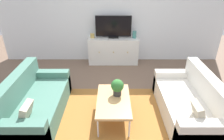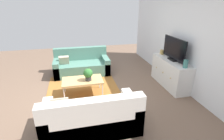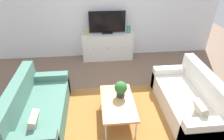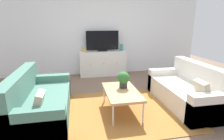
{
  "view_description": "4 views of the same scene",
  "coord_description": "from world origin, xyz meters",
  "px_view_note": "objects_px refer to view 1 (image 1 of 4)",
  "views": [
    {
      "loc": [
        -0.0,
        -2.9,
        2.4
      ],
      "look_at": [
        0.0,
        0.6,
        0.6
      ],
      "focal_mm": 30.59,
      "sensor_mm": 36.0,
      "label": 1
    },
    {
      "loc": [
        4.03,
        -0.33,
        2.26
      ],
      "look_at": [
        0.0,
        0.6,
        0.6
      ],
      "focal_mm": 27.75,
      "sensor_mm": 36.0,
      "label": 2
    },
    {
      "loc": [
        -0.33,
        -2.73,
        2.67
      ],
      "look_at": [
        0.0,
        0.6,
        0.6
      ],
      "focal_mm": 30.62,
      "sensor_mm": 36.0,
      "label": 3
    },
    {
      "loc": [
        -0.73,
        -3.11,
        1.62
      ],
      "look_at": [
        0.0,
        0.6,
        0.6
      ],
      "focal_mm": 28.69,
      "sensor_mm": 36.0,
      "label": 4
    }
  ],
  "objects_px": {
    "tv_console": "(113,51)",
    "mantel_clock": "(92,36)",
    "flat_screen_tv": "(113,27)",
    "coffee_table": "(114,101)",
    "glass_vase": "(134,35)",
    "couch_right_side": "(191,104)",
    "potted_plant": "(117,87)",
    "couch_left_side": "(33,104)"
  },
  "relations": [
    {
      "from": "couch_left_side",
      "to": "tv_console",
      "type": "relative_size",
      "value": 1.23
    },
    {
      "from": "potted_plant",
      "to": "flat_screen_tv",
      "type": "bearing_deg",
      "value": 91.4
    },
    {
      "from": "flat_screen_tv",
      "to": "coffee_table",
      "type": "bearing_deg",
      "value": -90.3
    },
    {
      "from": "couch_left_side",
      "to": "coffee_table",
      "type": "xyz_separation_m",
      "value": [
        1.46,
        -0.06,
        0.11
      ]
    },
    {
      "from": "coffee_table",
      "to": "mantel_clock",
      "type": "relative_size",
      "value": 7.72
    },
    {
      "from": "potted_plant",
      "to": "flat_screen_tv",
      "type": "distance_m",
      "value": 2.36
    },
    {
      "from": "potted_plant",
      "to": "couch_right_side",
      "type": "bearing_deg",
      "value": -3.41
    },
    {
      "from": "tv_console",
      "to": "couch_right_side",
      "type": "bearing_deg",
      "value": -59.48
    },
    {
      "from": "coffee_table",
      "to": "flat_screen_tv",
      "type": "xyz_separation_m",
      "value": [
        0.01,
        2.46,
        0.68
      ]
    },
    {
      "from": "tv_console",
      "to": "mantel_clock",
      "type": "distance_m",
      "value": 0.73
    },
    {
      "from": "couch_left_side",
      "to": "tv_console",
      "type": "distance_m",
      "value": 2.8
    },
    {
      "from": "tv_console",
      "to": "coffee_table",
      "type": "bearing_deg",
      "value": -90.3
    },
    {
      "from": "couch_left_side",
      "to": "couch_right_side",
      "type": "bearing_deg",
      "value": 0.0
    },
    {
      "from": "flat_screen_tv",
      "to": "glass_vase",
      "type": "height_order",
      "value": "flat_screen_tv"
    },
    {
      "from": "potted_plant",
      "to": "mantel_clock",
      "type": "xyz_separation_m",
      "value": [
        -0.64,
        2.29,
        0.23
      ]
    },
    {
      "from": "couch_left_side",
      "to": "tv_console",
      "type": "bearing_deg",
      "value": 58.13
    },
    {
      "from": "tv_console",
      "to": "glass_vase",
      "type": "bearing_deg",
      "value": 0.0
    },
    {
      "from": "couch_right_side",
      "to": "tv_console",
      "type": "xyz_separation_m",
      "value": [
        -1.4,
        2.37,
        0.11
      ]
    },
    {
      "from": "glass_vase",
      "to": "mantel_clock",
      "type": "xyz_separation_m",
      "value": [
        -1.17,
        0.0,
        -0.03
      ]
    },
    {
      "from": "couch_right_side",
      "to": "glass_vase",
      "type": "relative_size",
      "value": 8.9
    },
    {
      "from": "couch_right_side",
      "to": "potted_plant",
      "type": "relative_size",
      "value": 5.59
    },
    {
      "from": "flat_screen_tv",
      "to": "glass_vase",
      "type": "relative_size",
      "value": 5.04
    },
    {
      "from": "tv_console",
      "to": "glass_vase",
      "type": "relative_size",
      "value": 7.22
    },
    {
      "from": "flat_screen_tv",
      "to": "glass_vase",
      "type": "distance_m",
      "value": 0.62
    },
    {
      "from": "couch_right_side",
      "to": "coffee_table",
      "type": "height_order",
      "value": "couch_right_side"
    },
    {
      "from": "couch_right_side",
      "to": "glass_vase",
      "type": "distance_m",
      "value": 2.58
    },
    {
      "from": "couch_right_side",
      "to": "glass_vase",
      "type": "xyz_separation_m",
      "value": [
        -0.81,
        2.37,
        0.58
      ]
    },
    {
      "from": "flat_screen_tv",
      "to": "mantel_clock",
      "type": "xyz_separation_m",
      "value": [
        -0.59,
        -0.02,
        -0.24
      ]
    },
    {
      "from": "glass_vase",
      "to": "potted_plant",
      "type": "bearing_deg",
      "value": -102.99
    },
    {
      "from": "flat_screen_tv",
      "to": "mantel_clock",
      "type": "height_order",
      "value": "flat_screen_tv"
    },
    {
      "from": "tv_console",
      "to": "flat_screen_tv",
      "type": "xyz_separation_m",
      "value": [
        0.0,
        0.02,
        0.68
      ]
    },
    {
      "from": "potted_plant",
      "to": "flat_screen_tv",
      "type": "height_order",
      "value": "flat_screen_tv"
    },
    {
      "from": "coffee_table",
      "to": "mantel_clock",
      "type": "bearing_deg",
      "value": 103.22
    },
    {
      "from": "potted_plant",
      "to": "couch_left_side",
      "type": "bearing_deg",
      "value": -177.01
    },
    {
      "from": "couch_right_side",
      "to": "mantel_clock",
      "type": "height_order",
      "value": "mantel_clock"
    },
    {
      "from": "coffee_table",
      "to": "glass_vase",
      "type": "height_order",
      "value": "glass_vase"
    },
    {
      "from": "couch_left_side",
      "to": "glass_vase",
      "type": "distance_m",
      "value": 3.2
    },
    {
      "from": "flat_screen_tv",
      "to": "tv_console",
      "type": "bearing_deg",
      "value": -90.0
    },
    {
      "from": "mantel_clock",
      "to": "potted_plant",
      "type": "bearing_deg",
      "value": -74.36
    },
    {
      "from": "couch_left_side",
      "to": "mantel_clock",
      "type": "bearing_deg",
      "value": 69.44
    },
    {
      "from": "couch_left_side",
      "to": "flat_screen_tv",
      "type": "xyz_separation_m",
      "value": [
        1.48,
        2.39,
        0.79
      ]
    },
    {
      "from": "tv_console",
      "to": "flat_screen_tv",
      "type": "height_order",
      "value": "flat_screen_tv"
    }
  ]
}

